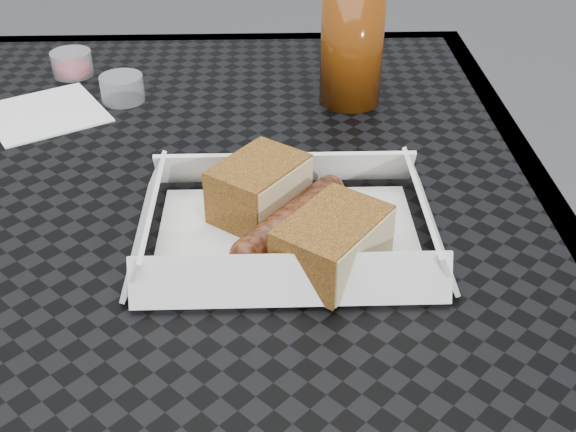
# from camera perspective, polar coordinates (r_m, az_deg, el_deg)

# --- Properties ---
(patio_table) EXTENTS (0.80, 0.80, 0.74)m
(patio_table) POSITION_cam_1_polar(r_m,az_deg,el_deg) (0.75, -11.08, -2.07)
(patio_table) COLOR black
(patio_table) RESTS_ON ground
(food_tray) EXTENTS (0.22, 0.15, 0.00)m
(food_tray) POSITION_cam_1_polar(r_m,az_deg,el_deg) (0.61, -0.03, -1.64)
(food_tray) COLOR white
(food_tray) RESTS_ON patio_table
(bratwurst) EXTENTS (0.10, 0.12, 0.03)m
(bratwurst) POSITION_cam_1_polar(r_m,az_deg,el_deg) (0.61, 0.21, -0.35)
(bratwurst) COLOR brown
(bratwurst) RESTS_ON food_tray
(bread_near) EXTENTS (0.09, 0.10, 0.05)m
(bread_near) POSITION_cam_1_polar(r_m,az_deg,el_deg) (0.63, -2.30, 2.18)
(bread_near) COLOR brown
(bread_near) RESTS_ON food_tray
(bread_far) EXTENTS (0.10, 0.11, 0.05)m
(bread_far) POSITION_cam_1_polar(r_m,az_deg,el_deg) (0.57, 3.55, -2.15)
(bread_far) COLOR brown
(bread_far) RESTS_ON food_tray
(veg_garnish) EXTENTS (0.03, 0.03, 0.00)m
(veg_garnish) POSITION_cam_1_polar(r_m,az_deg,el_deg) (0.58, 5.00, -3.79)
(veg_garnish) COLOR red
(veg_garnish) RESTS_ON food_tray
(napkin) EXTENTS (0.16, 0.16, 0.00)m
(napkin) POSITION_cam_1_polar(r_m,az_deg,el_deg) (0.87, -18.64, 7.71)
(napkin) COLOR white
(napkin) RESTS_ON patio_table
(condiment_cup_sauce) EXTENTS (0.05, 0.05, 0.03)m
(condiment_cup_sauce) POSITION_cam_1_polar(r_m,az_deg,el_deg) (0.96, -16.71, 11.48)
(condiment_cup_sauce) COLOR maroon
(condiment_cup_sauce) RESTS_ON patio_table
(condiment_cup_empty) EXTENTS (0.05, 0.05, 0.03)m
(condiment_cup_empty) POSITION_cam_1_polar(r_m,az_deg,el_deg) (0.87, -12.97, 9.80)
(condiment_cup_empty) COLOR silver
(condiment_cup_empty) RESTS_ON patio_table
(drink_glass) EXTENTS (0.07, 0.07, 0.13)m
(drink_glass) POSITION_cam_1_polar(r_m,az_deg,el_deg) (0.83, 5.06, 13.15)
(drink_glass) COLOR #602A08
(drink_glass) RESTS_ON patio_table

